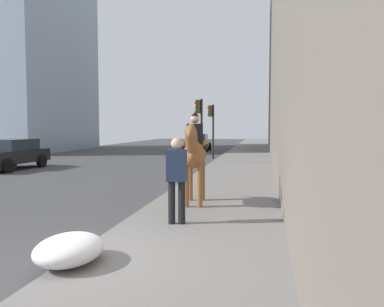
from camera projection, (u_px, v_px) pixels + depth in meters
The scene contains 8 objects.
sidewalk_slab at pixel (175, 268), 5.64m from camera, with size 120.00×3.22×0.12m, color slate.
mounted_horse_near at pixel (194, 153), 9.87m from camera, with size 2.15×0.68×2.28m.
pedestrian_greeting at pixel (177, 175), 7.89m from camera, with size 0.32×0.43×1.70m.
car_near_lane at pixel (198, 142), 33.14m from camera, with size 4.43×1.99×1.44m.
car_mid_lane at pixel (11, 154), 19.05m from camera, with size 4.31×1.97×1.44m.
traffic_light_near_curb at pixel (200, 121), 20.86m from camera, with size 0.20×0.44×3.47m.
traffic_light_far_curb at pixel (212, 122), 25.23m from camera, with size 0.20×0.44×3.41m.
snow_pile_near at pixel (69, 249), 5.62m from camera, with size 1.18×0.91×0.41m, color white.
Camera 1 is at (-5.39, -2.82, 2.04)m, focal length 37.60 mm.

